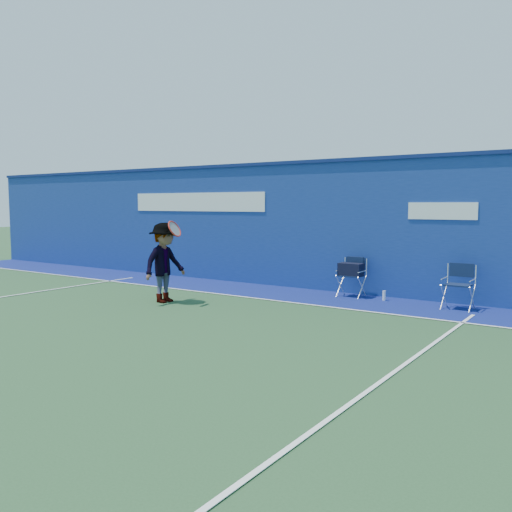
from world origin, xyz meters
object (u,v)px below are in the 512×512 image
Objects in this scene: water_bottle at (384,296)px; tennis_player at (165,262)px; directors_chair_right at (458,295)px; directors_chair_left at (351,280)px.

water_bottle is 0.13× the size of tennis_player.
tennis_player is at bearing -153.38° from directors_chair_right.
tennis_player is at bearing -143.81° from water_bottle.
water_bottle is at bearing -4.90° from directors_chair_left.
directors_chair_right is at bearing 26.62° from tennis_player.
tennis_player reaches higher than directors_chair_left.
directors_chair_right is 5.90m from tennis_player.
directors_chair_left is at bearing 175.10° from water_bottle.
tennis_player is (-5.25, -2.63, 0.56)m from directors_chair_right.
directors_chair_left is 0.83m from water_bottle.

